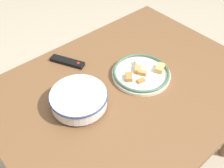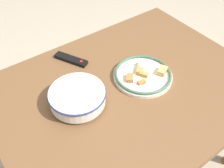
# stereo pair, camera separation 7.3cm
# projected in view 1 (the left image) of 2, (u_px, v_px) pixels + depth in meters

# --- Properties ---
(ground_plane) EXTENTS (8.00, 8.00, 0.00)m
(ground_plane) POSITION_uv_depth(u_px,v_px,m) (123.00, 161.00, 1.84)
(ground_plane) COLOR #B7A88E
(dining_table) EXTENTS (1.30, 0.99, 0.75)m
(dining_table) POSITION_uv_depth(u_px,v_px,m) (127.00, 97.00, 1.36)
(dining_table) COLOR brown
(dining_table) RESTS_ON ground_plane
(noodle_bowl) EXTENTS (0.26, 0.26, 0.08)m
(noodle_bowl) POSITION_uv_depth(u_px,v_px,m) (79.00, 99.00, 1.18)
(noodle_bowl) COLOR silver
(noodle_bowl) RESTS_ON dining_table
(food_plate) EXTENTS (0.30, 0.30, 0.04)m
(food_plate) POSITION_uv_depth(u_px,v_px,m) (141.00, 73.00, 1.34)
(food_plate) COLOR silver
(food_plate) RESTS_ON dining_table
(tv_remote) EXTENTS (0.13, 0.19, 0.02)m
(tv_remote) POSITION_uv_depth(u_px,v_px,m) (67.00, 62.00, 1.42)
(tv_remote) COLOR black
(tv_remote) RESTS_ON dining_table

